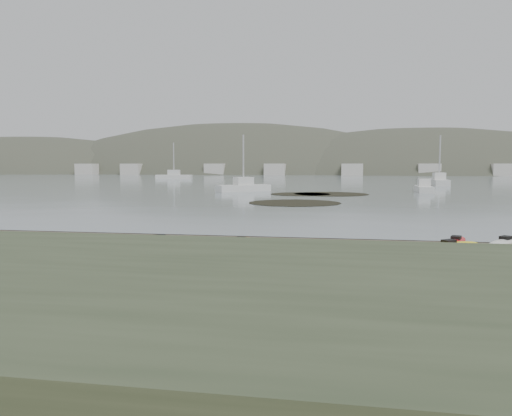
# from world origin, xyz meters

# --- Properties ---
(ground) EXTENTS (600.00, 600.00, 0.00)m
(ground) POSITION_xyz_m (0.00, 0.00, 0.00)
(ground) COLOR tan
(ground) RESTS_ON ground
(wet_sand) EXTENTS (60.00, 60.00, 0.00)m
(wet_sand) POSITION_xyz_m (0.00, -0.30, 0.00)
(wet_sand) COLOR brown
(wet_sand) RESTS_ON ground
(water) EXTENTS (1200.00, 1200.00, 0.00)m
(water) POSITION_xyz_m (0.00, 300.00, 0.01)
(water) COLOR slate
(water) RESTS_ON ground
(bluff) EXTENTS (60.00, 8.00, 2.00)m
(bluff) POSITION_xyz_m (0.00, -17.50, 1.00)
(bluff) COLOR #475138
(bluff) RESTS_ON ground
(kayaks) EXTENTS (23.91, 10.03, 0.34)m
(kayaks) POSITION_xyz_m (1.61, -3.83, 0.17)
(kayaks) COLOR gold
(kayaks) RESTS_ON ground
(kelp_mats) EXTENTS (12.16, 23.96, 0.04)m
(kelp_mats) POSITION_xyz_m (0.84, 31.96, 0.03)
(kelp_mats) COLOR black
(kelp_mats) RESTS_ON water
(moored_boats) EXTENTS (100.43, 76.95, 1.25)m
(moored_boats) POSITION_xyz_m (3.41, 75.24, 0.57)
(moored_boats) COLOR silver
(moored_boats) RESTS_ON ground
(far_hills) EXTENTS (550.00, 135.00, 80.00)m
(far_hills) POSITION_xyz_m (39.38, 193.97, -15.93)
(far_hills) COLOR #384235
(far_hills) RESTS_ON ground
(far_town) EXTENTS (199.00, 5.00, 4.00)m
(far_town) POSITION_xyz_m (6.00, 145.00, 2.00)
(far_town) COLOR beige
(far_town) RESTS_ON ground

